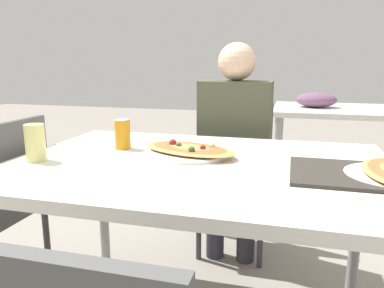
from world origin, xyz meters
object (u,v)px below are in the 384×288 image
(person_seated, at_px, (235,134))
(dining_table, at_px, (198,178))
(chair_far_seated, at_px, (237,165))
(pizza_main, at_px, (189,150))
(drink_glass, at_px, (35,143))
(soda_can, at_px, (123,134))

(person_seated, bearing_deg, dining_table, 87.54)
(dining_table, height_order, chair_far_seated, chair_far_seated)
(dining_table, height_order, pizza_main, pizza_main)
(chair_far_seated, xyz_separation_m, person_seated, (-0.00, -0.11, 0.20))
(chair_far_seated, distance_m, drink_glass, 1.17)
(person_seated, bearing_deg, soda_can, 55.72)
(pizza_main, xyz_separation_m, drink_glass, (-0.52, -0.24, 0.05))
(pizza_main, relative_size, drink_glass, 3.25)
(drink_glass, bearing_deg, chair_far_seated, 57.12)
(chair_far_seated, bearing_deg, person_seated, 90.00)
(soda_can, bearing_deg, pizza_main, -5.96)
(chair_far_seated, height_order, soda_can, chair_far_seated)
(soda_can, bearing_deg, chair_far_seated, 60.18)
(person_seated, relative_size, drink_glass, 8.59)
(pizza_main, distance_m, drink_glass, 0.58)
(dining_table, bearing_deg, chair_far_seated, 87.87)
(pizza_main, bearing_deg, soda_can, 174.04)
(chair_far_seated, bearing_deg, pizza_main, 82.68)
(chair_far_seated, distance_m, person_seated, 0.23)
(soda_can, bearing_deg, dining_table, -19.62)
(dining_table, xyz_separation_m, chair_far_seated, (0.03, 0.81, -0.17))
(chair_far_seated, xyz_separation_m, drink_glass, (-0.62, -0.95, 0.30))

